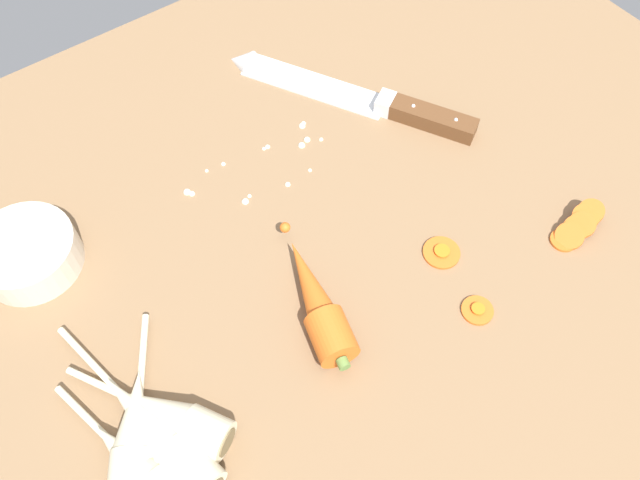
{
  "coord_description": "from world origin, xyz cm",
  "views": [
    {
      "loc": [
        -22.34,
        -32.61,
        61.38
      ],
      "look_at": [
        0.0,
        -2.0,
        1.5
      ],
      "focal_mm": 36.09,
      "sensor_mm": 36.0,
      "label": 1
    }
  ],
  "objects_px": {
    "parsnip_mid_right": "(172,417)",
    "prep_bowl": "(27,253)",
    "carrot_slice_stray_near": "(442,252)",
    "parsnip_front": "(157,432)",
    "whole_carrot": "(317,302)",
    "carrot_slice_stray_mid": "(478,310)",
    "parsnip_back": "(138,469)",
    "parsnip_mid_left": "(134,433)",
    "chefs_knife": "(344,92)",
    "carrot_slice_stack": "(578,226)"
  },
  "relations": [
    {
      "from": "prep_bowl",
      "to": "carrot_slice_stack",
      "type": "bearing_deg",
      "value": -32.17
    },
    {
      "from": "carrot_slice_stack",
      "to": "prep_bowl",
      "type": "xyz_separation_m",
      "value": [
        -0.52,
        0.32,
        0.01
      ]
    },
    {
      "from": "parsnip_front",
      "to": "parsnip_mid_right",
      "type": "distance_m",
      "value": 0.02
    },
    {
      "from": "parsnip_front",
      "to": "chefs_knife",
      "type": "bearing_deg",
      "value": 31.75
    },
    {
      "from": "whole_carrot",
      "to": "carrot_slice_stack",
      "type": "distance_m",
      "value": 0.31
    },
    {
      "from": "whole_carrot",
      "to": "parsnip_mid_left",
      "type": "relative_size",
      "value": 1.05
    },
    {
      "from": "parsnip_front",
      "to": "prep_bowl",
      "type": "xyz_separation_m",
      "value": [
        -0.02,
        0.25,
        0.0
      ]
    },
    {
      "from": "parsnip_front",
      "to": "carrot_slice_stack",
      "type": "xyz_separation_m",
      "value": [
        0.5,
        -0.07,
        -0.01
      ]
    },
    {
      "from": "parsnip_front",
      "to": "prep_bowl",
      "type": "bearing_deg",
      "value": 94.62
    },
    {
      "from": "parsnip_mid_right",
      "to": "carrot_slice_stray_near",
      "type": "distance_m",
      "value": 0.33
    },
    {
      "from": "chefs_knife",
      "to": "whole_carrot",
      "type": "xyz_separation_m",
      "value": [
        -0.21,
        -0.23,
        0.01
      ]
    },
    {
      "from": "parsnip_mid_right",
      "to": "carrot_slice_stray_near",
      "type": "relative_size",
      "value": 3.99
    },
    {
      "from": "parsnip_front",
      "to": "parsnip_back",
      "type": "distance_m",
      "value": 0.04
    },
    {
      "from": "parsnip_back",
      "to": "carrot_slice_stack",
      "type": "distance_m",
      "value": 0.53
    },
    {
      "from": "whole_carrot",
      "to": "parsnip_mid_right",
      "type": "xyz_separation_m",
      "value": [
        -0.18,
        -0.02,
        -0.0
      ]
    },
    {
      "from": "parsnip_front",
      "to": "carrot_slice_stray_mid",
      "type": "bearing_deg",
      "value": -13.36
    },
    {
      "from": "carrot_slice_stray_near",
      "to": "chefs_knife",
      "type": "bearing_deg",
      "value": 77.12
    },
    {
      "from": "whole_carrot",
      "to": "parsnip_back",
      "type": "distance_m",
      "value": 0.23
    },
    {
      "from": "parsnip_mid_right",
      "to": "carrot_slice_stray_mid",
      "type": "distance_m",
      "value": 0.33
    },
    {
      "from": "parsnip_back",
      "to": "carrot_slice_stray_near",
      "type": "bearing_deg",
      "value": 2.43
    },
    {
      "from": "parsnip_mid_right",
      "to": "parsnip_mid_left",
      "type": "bearing_deg",
      "value": 168.41
    },
    {
      "from": "carrot_slice_stray_near",
      "to": "parsnip_mid_right",
      "type": "bearing_deg",
      "value": 178.69
    },
    {
      "from": "parsnip_front",
      "to": "carrot_slice_stray_near",
      "type": "relative_size",
      "value": 5.52
    },
    {
      "from": "parsnip_mid_right",
      "to": "carrot_slice_stack",
      "type": "relative_size",
      "value": 2.24
    },
    {
      "from": "parsnip_mid_right",
      "to": "carrot_slice_stray_mid",
      "type": "bearing_deg",
      "value": -14.78
    },
    {
      "from": "parsnip_front",
      "to": "parsnip_mid_left",
      "type": "height_order",
      "value": "same"
    },
    {
      "from": "parsnip_mid_right",
      "to": "carrot_slice_stray_near",
      "type": "height_order",
      "value": "parsnip_mid_right"
    },
    {
      "from": "parsnip_back",
      "to": "carrot_slice_stack",
      "type": "xyz_separation_m",
      "value": [
        0.52,
        -0.05,
        -0.01
      ]
    },
    {
      "from": "parsnip_mid_left",
      "to": "carrot_slice_stack",
      "type": "height_order",
      "value": "parsnip_mid_left"
    },
    {
      "from": "parsnip_back",
      "to": "carrot_slice_stray_near",
      "type": "xyz_separation_m",
      "value": [
        0.38,
        0.02,
        -0.02
      ]
    },
    {
      "from": "parsnip_front",
      "to": "carrot_slice_stray_mid",
      "type": "relative_size",
      "value": 6.73
    },
    {
      "from": "parsnip_front",
      "to": "whole_carrot",
      "type": "bearing_deg",
      "value": 5.86
    },
    {
      "from": "whole_carrot",
      "to": "carrot_slice_stray_near",
      "type": "distance_m",
      "value": 0.16
    },
    {
      "from": "parsnip_mid_left",
      "to": "prep_bowl",
      "type": "relative_size",
      "value": 1.53
    },
    {
      "from": "chefs_knife",
      "to": "prep_bowl",
      "type": "bearing_deg",
      "value": -179.87
    },
    {
      "from": "whole_carrot",
      "to": "parsnip_back",
      "type": "xyz_separation_m",
      "value": [
        -0.23,
        -0.04,
        -0.0
      ]
    },
    {
      "from": "carrot_slice_stray_near",
      "to": "prep_bowl",
      "type": "relative_size",
      "value": 0.38
    },
    {
      "from": "parsnip_back",
      "to": "parsnip_mid_left",
      "type": "bearing_deg",
      "value": 68.91
    },
    {
      "from": "chefs_knife",
      "to": "whole_carrot",
      "type": "distance_m",
      "value": 0.32
    },
    {
      "from": "parsnip_mid_right",
      "to": "prep_bowl",
      "type": "height_order",
      "value": "same"
    },
    {
      "from": "chefs_knife",
      "to": "parsnip_mid_left",
      "type": "bearing_deg",
      "value": -150.41
    },
    {
      "from": "chefs_knife",
      "to": "carrot_slice_stray_mid",
      "type": "height_order",
      "value": "chefs_knife"
    },
    {
      "from": "chefs_knife",
      "to": "parsnip_front",
      "type": "xyz_separation_m",
      "value": [
        -0.41,
        -0.25,
        0.01
      ]
    },
    {
      "from": "carrot_slice_stack",
      "to": "prep_bowl",
      "type": "height_order",
      "value": "prep_bowl"
    },
    {
      "from": "parsnip_mid_right",
      "to": "carrot_slice_stray_near",
      "type": "bearing_deg",
      "value": -1.31
    },
    {
      "from": "prep_bowl",
      "to": "whole_carrot",
      "type": "bearing_deg",
      "value": -46.87
    },
    {
      "from": "carrot_slice_stack",
      "to": "prep_bowl",
      "type": "distance_m",
      "value": 0.61
    },
    {
      "from": "whole_carrot",
      "to": "prep_bowl",
      "type": "relative_size",
      "value": 1.61
    },
    {
      "from": "carrot_slice_stray_near",
      "to": "parsnip_front",
      "type": "bearing_deg",
      "value": 179.39
    },
    {
      "from": "parsnip_mid_left",
      "to": "carrot_slice_stack",
      "type": "relative_size",
      "value": 2.26
    }
  ]
}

